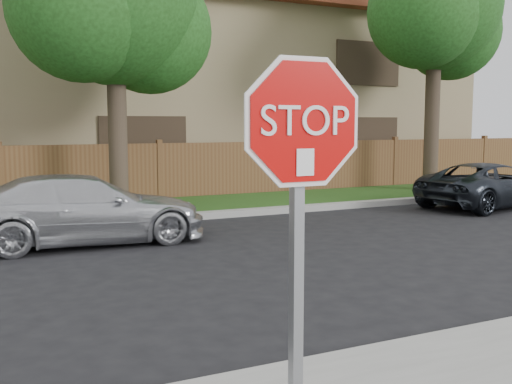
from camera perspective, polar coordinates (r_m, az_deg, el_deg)
far_curb at (r=12.71m, az=-22.31°, el=-3.29°), size 70.00×0.30×0.15m
grass_strip at (r=14.34m, az=-22.72°, el=-2.29°), size 70.00×3.00×0.12m
fence at (r=15.84m, az=-23.16°, el=1.18°), size 70.00×0.12×1.60m
tree_mid at (r=14.56m, az=-13.16°, el=17.22°), size 4.80×3.90×7.35m
tree_right at (r=19.17m, az=17.06°, el=16.59°), size 4.80×3.90×8.20m
stop_sign at (r=3.35m, az=4.31°, el=1.17°), size 1.01×0.13×2.55m
sedan_right at (r=11.05m, az=-16.05°, el=-1.60°), size 4.34×1.89×1.24m
sedan_far_right at (r=16.42m, az=21.39°, el=0.63°), size 4.35×2.53×1.14m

